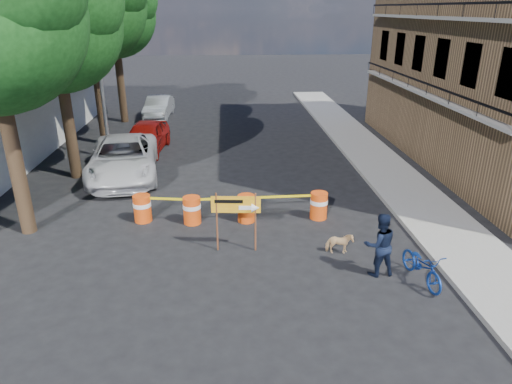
{
  "coord_description": "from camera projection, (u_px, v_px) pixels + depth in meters",
  "views": [
    {
      "loc": [
        -0.58,
        -11.24,
        6.49
      ],
      "look_at": [
        0.29,
        1.6,
        1.3
      ],
      "focal_mm": 32.0,
      "sensor_mm": 36.0,
      "label": 1
    }
  ],
  "objects": [
    {
      "name": "barrel_far_left",
      "position": [
        142.0,
        208.0,
        14.81
      ],
      "size": [
        0.58,
        0.58,
        0.9
      ],
      "color": "#DE4B0D",
      "rests_on": "ground"
    },
    {
      "name": "barrel_mid_right",
      "position": [
        246.0,
        208.0,
        14.81
      ],
      "size": [
        0.58,
        0.58,
        0.9
      ],
      "color": "#DE4B0D",
      "rests_on": "ground"
    },
    {
      "name": "barrel_far_right",
      "position": [
        319.0,
        205.0,
        15.03
      ],
      "size": [
        0.58,
        0.58,
        0.9
      ],
      "color": "#DE4B0D",
      "rests_on": "ground"
    },
    {
      "name": "sedan_red",
      "position": [
        146.0,
        137.0,
        21.97
      ],
      "size": [
        2.12,
        4.46,
        1.47
      ],
      "primitive_type": "imported",
      "rotation": [
        0.0,
        0.0,
        -0.09
      ],
      "color": "#A0120D",
      "rests_on": "ground"
    },
    {
      "name": "ground",
      "position": [
        250.0,
        256.0,
        12.86
      ],
      "size": [
        120.0,
        120.0,
        0.0
      ],
      "primitive_type": "plane",
      "color": "black",
      "rests_on": "ground"
    },
    {
      "name": "streetlamp",
      "position": [
        100.0,
        61.0,
        19.64
      ],
      "size": [
        1.25,
        0.18,
        8.0
      ],
      "color": "gray",
      "rests_on": "ground"
    },
    {
      "name": "suv_white",
      "position": [
        123.0,
        158.0,
        18.66
      ],
      "size": [
        3.33,
        6.02,
        1.59
      ],
      "primitive_type": "imported",
      "rotation": [
        0.0,
        0.0,
        0.12
      ],
      "color": "silver",
      "rests_on": "ground"
    },
    {
      "name": "bicycle",
      "position": [
        424.0,
        251.0,
        11.36
      ],
      "size": [
        0.75,
        1.0,
        1.73
      ],
      "primitive_type": "imported",
      "rotation": [
        0.0,
        0.0,
        0.17
      ],
      "color": "navy",
      "rests_on": "ground"
    },
    {
      "name": "sidewalk_east",
      "position": [
        392.0,
        176.0,
        18.77
      ],
      "size": [
        2.4,
        40.0,
        0.15
      ],
      "primitive_type": "cube",
      "color": "gray",
      "rests_on": "ground"
    },
    {
      "name": "barrel_mid_left",
      "position": [
        192.0,
        210.0,
        14.67
      ],
      "size": [
        0.58,
        0.58,
        0.9
      ],
      "color": "#DE4B0D",
      "rests_on": "ground"
    },
    {
      "name": "tree_mid_b",
      "position": [
        89.0,
        3.0,
        21.03
      ],
      "size": [
        5.67,
        5.4,
        9.62
      ],
      "color": "#332316",
      "rests_on": "ground"
    },
    {
      "name": "detour_sign",
      "position": [
        242.0,
        209.0,
        12.69
      ],
      "size": [
        1.38,
        0.28,
        1.78
      ],
      "rotation": [
        0.0,
        0.0,
        -0.09
      ],
      "color": "#592D19",
      "rests_on": "ground"
    },
    {
      "name": "dog",
      "position": [
        339.0,
        244.0,
        12.88
      ],
      "size": [
        0.77,
        0.39,
        0.63
      ],
      "primitive_type": "imported",
      "rotation": [
        0.0,
        0.0,
        1.51
      ],
      "color": "#DBB37D",
      "rests_on": "ground"
    },
    {
      "name": "pedestrian",
      "position": [
        380.0,
        245.0,
        11.68
      ],
      "size": [
        0.9,
        0.74,
        1.73
      ],
      "primitive_type": "imported",
      "rotation": [
        0.0,
        0.0,
        3.24
      ],
      "color": "black",
      "rests_on": "ground"
    },
    {
      "name": "sedan_silver",
      "position": [
        159.0,
        107.0,
        28.95
      ],
      "size": [
        1.61,
        4.13,
        1.34
      ],
      "primitive_type": "imported",
      "rotation": [
        0.0,
        0.0,
        -0.05
      ],
      "color": "#ACB0B4",
      "rests_on": "ground"
    },
    {
      "name": "tree_mid_a",
      "position": [
        55.0,
        23.0,
        16.67
      ],
      "size": [
        5.25,
        5.0,
        8.68
      ],
      "color": "#332316",
      "rests_on": "ground"
    },
    {
      "name": "tree_far",
      "position": [
        114.0,
        14.0,
        25.85
      ],
      "size": [
        5.04,
        4.8,
        8.84
      ],
      "color": "#332316",
      "rests_on": "ground"
    }
  ]
}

